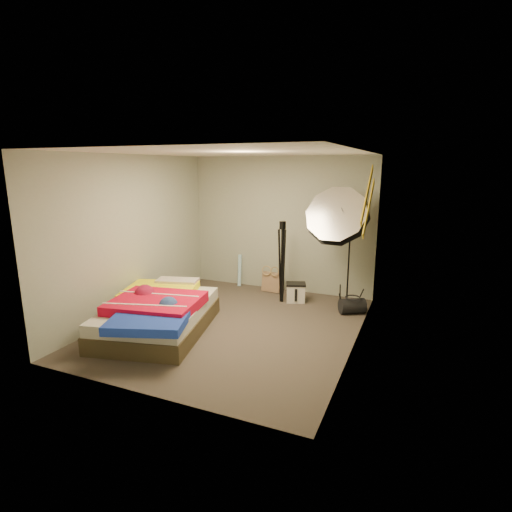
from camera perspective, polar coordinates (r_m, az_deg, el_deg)
The scene contains 15 objects.
floor at distance 6.03m, azimuth -3.15°, elevation -9.93°, with size 4.00×4.00×0.00m, color #4A4038.
ceiling at distance 5.57m, azimuth -3.48°, elevation 14.54°, with size 4.00×4.00×0.00m, color silver.
wall_back at distance 7.49m, azimuth 3.50°, elevation 4.49°, with size 3.50×3.50×0.00m, color #9CA392.
wall_front at distance 4.02m, azimuth -16.03°, elevation -3.24°, with size 3.50×3.50×0.00m, color #9CA392.
wall_left at distance 6.62m, azimuth -17.03°, elevation 2.86°, with size 4.00×4.00×0.00m, color #9CA392.
wall_right at distance 5.15m, azimuth 14.43°, elevation 0.31°, with size 4.00×4.00×0.00m, color #9CA392.
tote_bag at distance 7.54m, azimuth 2.27°, elevation -3.74°, with size 0.37×0.11×0.37m, color #A48162.
wrapping_roll at distance 7.89m, azimuth -2.36°, elevation -2.05°, with size 0.07×0.07×0.62m, color #56B4E4.
camera_case at distance 7.02m, azimuth 5.69°, elevation -5.31°, with size 0.31×0.22×0.31m, color silver.
duffel_bag at distance 6.65m, azimuth 13.58°, elevation -6.96°, with size 0.25×0.25×0.40m, color black.
wall_stripe_upper at distance 5.65m, azimuth 15.58°, elevation 8.50°, with size 0.02×1.10×0.10m, color gold.
wall_stripe_lower at distance 5.91m, azimuth 15.80°, elevation 6.71°, with size 0.02×1.10×0.10m, color gold.
bed at distance 5.91m, azimuth -13.79°, elevation -7.92°, with size 1.76×2.20×0.55m.
photo_umbrella at distance 6.42m, azimuth 11.62°, elevation 5.36°, with size 1.27×0.98×2.13m.
camera_tripod at distance 6.83m, azimuth 3.76°, elevation -0.06°, with size 0.10×0.10×1.41m.
Camera 1 is at (2.47, -4.99, 2.32)m, focal length 28.00 mm.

